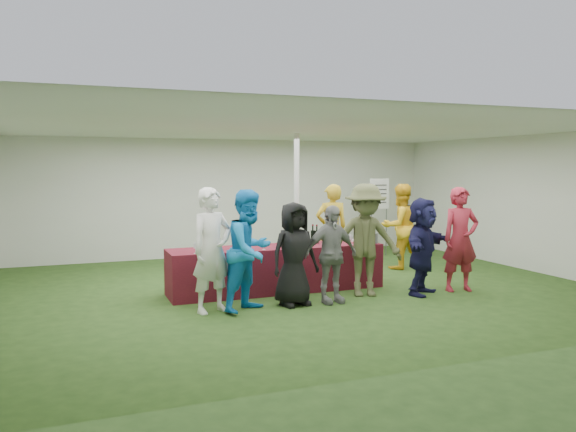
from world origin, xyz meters
name	(u,v)px	position (x,y,z in m)	size (l,w,h in m)	color
ground	(296,289)	(0.00, 0.00, 0.00)	(60.00, 60.00, 0.00)	#284719
tent	(297,205)	(0.50, 1.20, 1.35)	(10.00, 10.00, 10.00)	white
serving_table	(277,269)	(-0.34, -0.01, 0.38)	(3.60, 0.80, 0.75)	maroon
wine_bottles	(312,236)	(0.35, 0.13, 0.87)	(0.91, 0.16, 0.32)	black
wine_glasses	(256,243)	(-0.79, -0.28, 0.86)	(2.74, 0.12, 0.16)	silver
water_bottle	(282,239)	(-0.23, 0.07, 0.85)	(0.07, 0.07, 0.23)	silver
bar_towel	(360,241)	(1.24, 0.04, 0.77)	(0.25, 0.18, 0.03)	white
dump_bucket	(371,238)	(1.31, -0.23, 0.84)	(0.24, 0.24, 0.18)	slate
wine_list_sign	(379,200)	(3.13, 2.60, 1.32)	(0.50, 0.03, 1.80)	slate
staff_pourer	(332,230)	(1.13, 0.95, 0.87)	(0.63, 0.42, 1.74)	gold
staff_back	(400,226)	(2.70, 1.03, 0.86)	(0.84, 0.65, 1.73)	yellow
customer_0	(212,250)	(-1.67, -0.97, 0.89)	(0.65, 0.43, 1.78)	white
customer_1	(250,250)	(-1.15, -1.08, 0.87)	(0.85, 0.66, 1.75)	#1683D5
customer_2	(294,254)	(-0.44, -1.02, 0.77)	(0.76, 0.49, 1.55)	black
customer_3	(331,254)	(0.13, -1.09, 0.75)	(0.88, 0.36, 1.49)	gray
customer_4	(365,240)	(0.85, -0.87, 0.90)	(1.16, 0.67, 1.80)	#4D502E
customer_5	(423,246)	(1.77, -1.10, 0.79)	(1.46, 0.47, 1.58)	#16163F
customer_6	(460,239)	(2.50, -1.12, 0.87)	(0.63, 0.42, 1.74)	maroon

